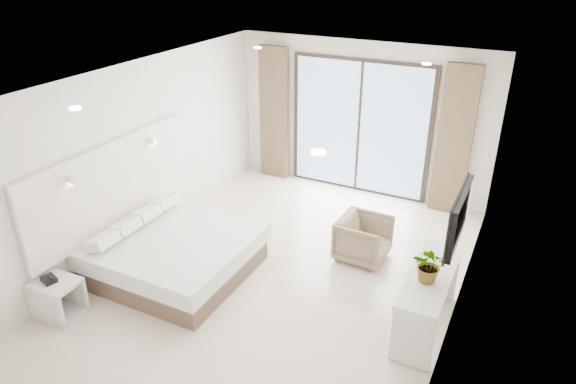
# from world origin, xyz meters

# --- Properties ---
(ground) EXTENTS (6.20, 6.20, 0.00)m
(ground) POSITION_xyz_m (0.00, 0.00, 0.00)
(ground) COLOR beige
(ground) RESTS_ON ground
(room_shell) EXTENTS (4.62, 6.22, 2.72)m
(room_shell) POSITION_xyz_m (-0.20, 0.68, 1.58)
(room_shell) COLOR silver
(room_shell) RESTS_ON ground
(bed) EXTENTS (1.97, 1.88, 0.69)m
(bed) POSITION_xyz_m (-1.32, -0.59, 0.29)
(bed) COLOR brown
(bed) RESTS_ON ground
(nightstand) EXTENTS (0.54, 0.45, 0.48)m
(nightstand) POSITION_xyz_m (-2.02, -1.96, 0.24)
(nightstand) COLOR silver
(nightstand) RESTS_ON ground
(phone) EXTENTS (0.22, 0.19, 0.06)m
(phone) POSITION_xyz_m (-2.08, -1.98, 0.52)
(phone) COLOR black
(phone) RESTS_ON nightstand
(console_desk) EXTENTS (0.47, 1.50, 0.77)m
(console_desk) POSITION_xyz_m (2.04, -0.19, 0.56)
(console_desk) COLOR silver
(console_desk) RESTS_ON ground
(plant) EXTENTS (0.42, 0.46, 0.32)m
(plant) POSITION_xyz_m (2.04, -0.34, 0.93)
(plant) COLOR #33662D
(plant) RESTS_ON console_desk
(armchair) EXTENTS (0.67, 0.71, 0.71)m
(armchair) POSITION_xyz_m (0.88, 0.91, 0.35)
(armchair) COLOR #947C60
(armchair) RESTS_ON ground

